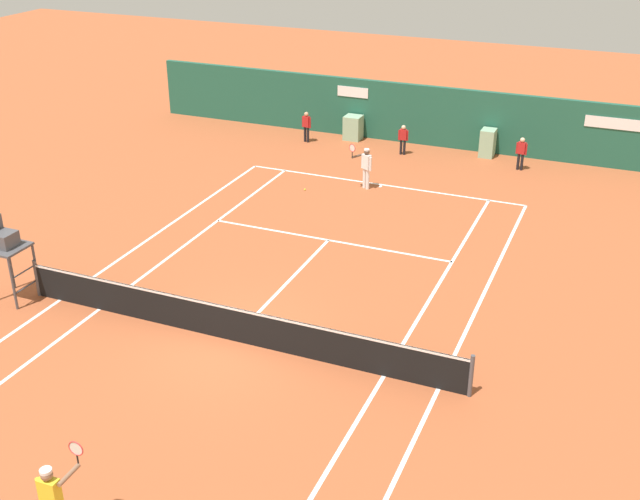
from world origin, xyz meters
The scene contains 10 objects.
ground_plane centered at (0.00, 0.58, 0.00)m, with size 80.00×80.00×0.01m.
tennis_net centered at (0.00, 0.00, 0.51)m, with size 12.10×0.10×1.07m.
sponsor_back_wall centered at (-0.01, 16.97, 1.22)m, with size 25.00×1.02×2.52m.
umpire_chair centered at (-6.49, -0.39, 1.59)m, with size 1.00×1.00×2.38m.
player_on_baseline centered at (-0.45, 11.10, 0.92)m, with size 0.79×0.61×1.76m.
player_near_side centered at (0.33, -6.89, 0.96)m, with size 0.62×0.67×1.82m.
ball_kid_left_post centered at (-0.34, 15.33, 0.72)m, with size 0.41×0.19×1.24m.
ball_kid_centre_post centered at (4.44, 15.33, 0.75)m, with size 0.43×0.21×1.30m.
ball_kid_right_post centered at (-4.65, 15.33, 0.76)m, with size 0.43×0.22×1.32m.
tennis_ball_mid_court centered at (-2.42, 10.06, 0.03)m, with size 0.07×0.07×0.07m, color #CCE033.
Camera 1 is at (8.50, -14.60, 10.58)m, focal length 44.31 mm.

